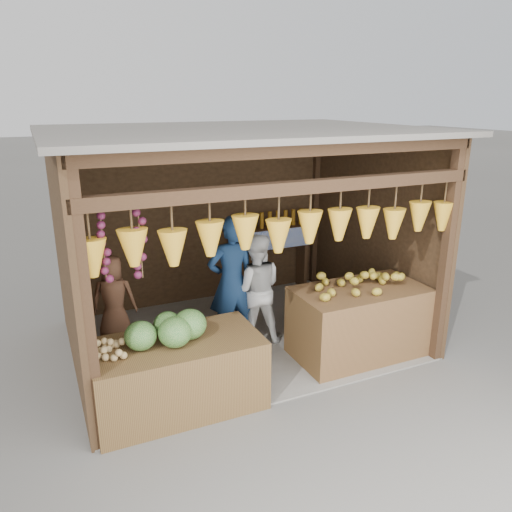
{
  "coord_description": "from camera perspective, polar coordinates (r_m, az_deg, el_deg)",
  "views": [
    {
      "loc": [
        -2.21,
        -5.42,
        2.98
      ],
      "look_at": [
        0.19,
        -0.1,
        1.13
      ],
      "focal_mm": 35.0,
      "sensor_mm": 36.0,
      "label": 1
    }
  ],
  "objects": [
    {
      "name": "stall_structure",
      "position": [
        5.95,
        -2.17,
        4.82
      ],
      "size": [
        4.3,
        3.3,
        2.66
      ],
      "color": "slate",
      "rests_on": "ground"
    },
    {
      "name": "ground",
      "position": [
        6.57,
        -1.87,
        -9.39
      ],
      "size": [
        80.0,
        80.0,
        0.0
      ],
      "primitive_type": "plane",
      "color": "#514F49",
      "rests_on": "ground"
    },
    {
      "name": "mango_pile",
      "position": [
        5.95,
        11.87,
        -2.62
      ],
      "size": [
        1.4,
        0.64,
        0.22
      ],
      "primitive_type": null,
      "color": "#C6771A",
      "rests_on": "counter_right"
    },
    {
      "name": "counter_left",
      "position": [
        5.15,
        -8.94,
        -13.21
      ],
      "size": [
        1.65,
        0.85,
        0.73
      ],
      "primitive_type": "cube",
      "color": "#493018",
      "rests_on": "ground"
    },
    {
      "name": "back_shelf",
      "position": [
        7.75,
        1.62,
        1.81
      ],
      "size": [
        1.25,
        0.32,
        1.32
      ],
      "color": "#382314",
      "rests_on": "ground"
    },
    {
      "name": "stool",
      "position": [
        6.19,
        -15.42,
        -10.38
      ],
      "size": [
        0.3,
        0.3,
        0.28
      ],
      "primitive_type": "cube",
      "color": "black",
      "rests_on": "ground"
    },
    {
      "name": "counter_right",
      "position": [
        6.13,
        11.62,
        -7.4
      ],
      "size": [
        1.55,
        0.85,
        0.85
      ],
      "primitive_type": "cube",
      "color": "#4E351A",
      "rests_on": "ground"
    },
    {
      "name": "woman_standing",
      "position": [
        6.24,
        -0.04,
        -3.76
      ],
      "size": [
        0.83,
        0.75,
        1.41
      ],
      "primitive_type": "imported",
      "rotation": [
        0.0,
        0.0,
        2.77
      ],
      "color": "silver",
      "rests_on": "ground"
    },
    {
      "name": "melon_pile",
      "position": [
        4.9,
        -10.31,
        -8.04
      ],
      "size": [
        1.0,
        0.5,
        0.32
      ],
      "primitive_type": null,
      "color": "#15501A",
      "rests_on": "counter_left"
    },
    {
      "name": "man_standing",
      "position": [
        6.09,
        -2.82,
        -3.05
      ],
      "size": [
        0.62,
        0.42,
        1.67
      ],
      "primitive_type": "imported",
      "rotation": [
        0.0,
        0.0,
        3.17
      ],
      "color": "#132949",
      "rests_on": "ground"
    },
    {
      "name": "tanfruit_pile",
      "position": [
        4.83,
        -16.25,
        -10.12
      ],
      "size": [
        0.34,
        0.4,
        0.13
      ],
      "primitive_type": null,
      "color": "#A47F4C",
      "rests_on": "counter_left"
    },
    {
      "name": "vendor_seated",
      "position": [
        5.92,
        -15.93,
        -4.78
      ],
      "size": [
        0.58,
        0.47,
        1.02
      ],
      "primitive_type": "imported",
      "rotation": [
        0.0,
        0.0,
        2.8
      ],
      "color": "brown",
      "rests_on": "stool"
    }
  ]
}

